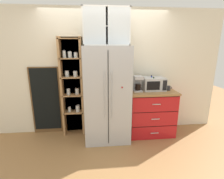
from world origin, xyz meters
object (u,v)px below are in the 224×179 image
bottle_green (153,85)px  chalkboard_menu (46,101)px  microwave (154,84)px  mug_navy (153,89)px  mug_charcoal (168,88)px  bottle_cobalt (151,83)px  coffee_maker (138,83)px  refrigerator (107,94)px

bottle_green → chalkboard_menu: bearing=172.1°
bottle_green → chalkboard_menu: size_ratio=0.20×
microwave → mug_navy: bearing=-118.6°
mug_charcoal → mug_navy: bearing=-178.4°
bottle_cobalt → bottle_green: (0.00, -0.13, -0.01)m
coffee_maker → chalkboard_menu: size_ratio=0.22×
coffee_maker → mug_navy: (0.31, -0.03, -0.11)m
chalkboard_menu → refrigerator: bearing=-15.0°
mug_charcoal → mug_navy: (-0.33, -0.01, -0.01)m
chalkboard_menu → mug_navy: bearing=-7.3°
microwave → mug_charcoal: microwave is taller
mug_navy → bottle_cobalt: 0.14m
microwave → mug_navy: size_ratio=3.91×
bottle_green → chalkboard_menu: 2.21m
coffee_maker → bottle_cobalt: coffee_maker is taller
refrigerator → bottle_green: 0.94m
microwave → bottle_cobalt: 0.06m
bottle_green → bottle_cobalt: bearing=90.0°
microwave → bottle_green: bottle_green is taller
microwave → bottle_green: bearing=-114.1°
coffee_maker → mug_charcoal: bearing=-1.6°
mug_navy → bottle_green: bottle_green is taller
mug_navy → chalkboard_menu: (-2.17, 0.28, -0.27)m
refrigerator → mug_charcoal: 1.26m
mug_navy → bottle_green: bearing=-96.0°
bottle_green → chalkboard_menu: (-2.17, 0.30, -0.35)m
coffee_maker → chalkboard_menu: bearing=172.3°
refrigerator → chalkboard_menu: refrigerator is taller
mug_navy → mug_charcoal: bearing=1.6°
mug_charcoal → bottle_green: (-0.34, -0.03, 0.08)m
microwave → mug_navy: (-0.04, -0.07, -0.09)m
microwave → chalkboard_menu: 2.24m
refrigerator → mug_charcoal: refrigerator is taller
refrigerator → mug_navy: bearing=3.3°
coffee_maker → bottle_cobalt: size_ratio=1.03×
microwave → bottle_cobalt: size_ratio=1.47×
refrigerator → coffee_maker: size_ratio=5.88×
coffee_maker → chalkboard_menu: 1.92m
refrigerator → chalkboard_menu: size_ratio=1.29×
microwave → chalkboard_menu: size_ratio=0.31×
mug_charcoal → bottle_cobalt: 0.36m
mug_navy → bottle_green: size_ratio=0.39×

